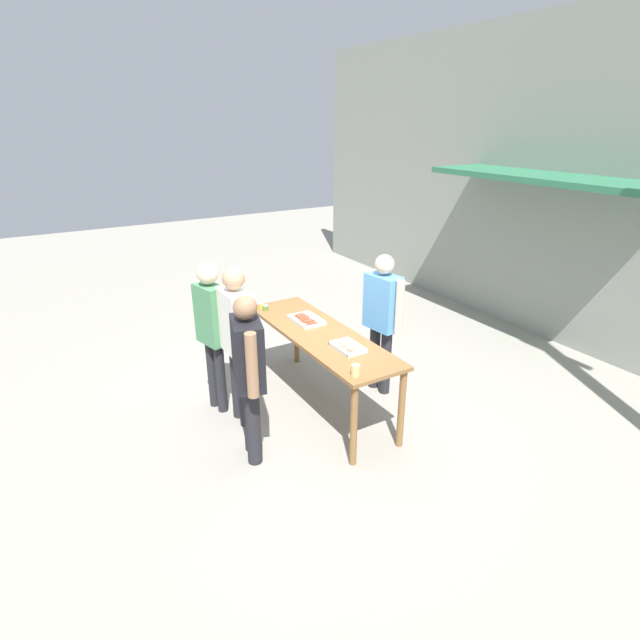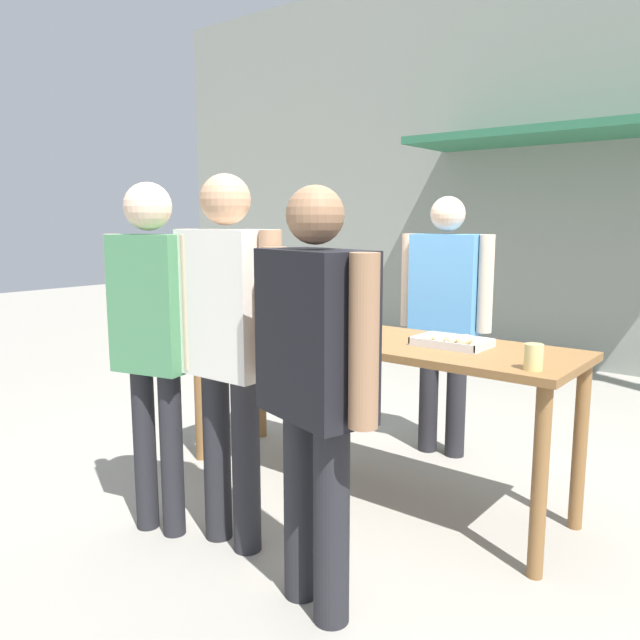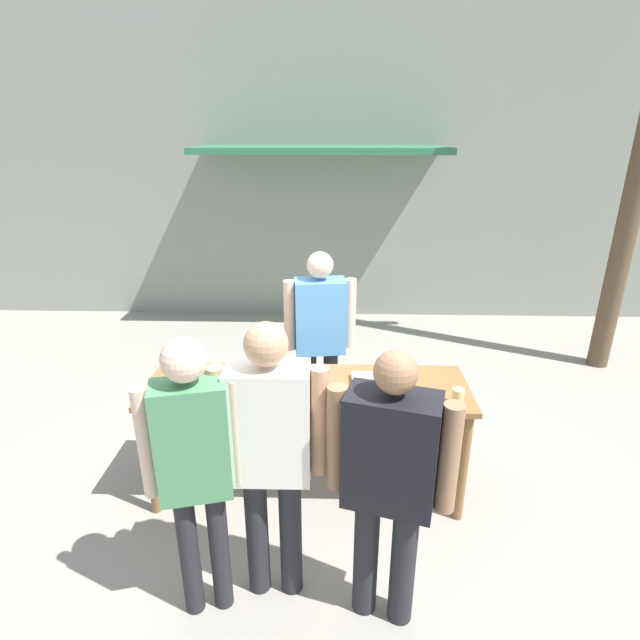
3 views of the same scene
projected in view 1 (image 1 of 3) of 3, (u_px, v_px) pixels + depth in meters
name	position (u px, v px, depth m)	size (l,w,h in m)	color
ground_plane	(320.00, 403.00, 5.90)	(24.00, 24.00, 0.00)	gray
building_facade_back	(566.00, 186.00, 6.93)	(12.00, 1.11, 4.50)	gray
serving_table	(320.00, 342.00, 5.60)	(2.35, 0.71, 0.92)	brown
food_tray_sausages	(306.00, 320.00, 5.85)	(0.43, 0.30, 0.04)	silver
food_tray_buns	(348.00, 347.00, 5.15)	(0.37, 0.25, 0.07)	silver
condiment_jar_mustard	(261.00, 305.00, 6.26)	(0.07, 0.07, 0.07)	gold
condiment_jar_ketchup	(265.00, 308.00, 6.18)	(0.07, 0.07, 0.07)	#567A38
beer_cup	(356.00, 370.00, 4.60)	(0.08, 0.08, 0.11)	#DBC67A
person_server_behind_table	(382.00, 312.00, 5.84)	(0.62, 0.29, 1.72)	#232328
person_customer_holding_hotdog	(212.00, 324.00, 5.42)	(0.53, 0.29, 1.74)	#232328
person_customer_with_cup	(249.00, 366.00, 4.63)	(0.66, 0.38, 1.69)	#232328
person_customer_waiting_in_line	(237.00, 334.00, 5.19)	(0.64, 0.25, 1.77)	#232328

